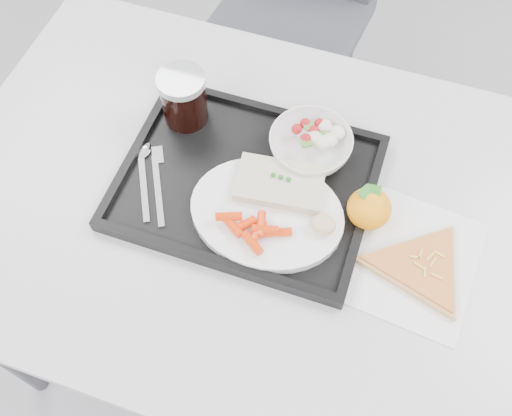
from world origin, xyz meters
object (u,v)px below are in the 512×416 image
table (265,223)px  dinner_plate (267,213)px  salad_bowl (310,145)px  tangerine (369,209)px  pizza_slice (420,267)px  cola_glass (184,97)px  tray (247,183)px

table → dinner_plate: dinner_plate is taller
salad_bowl → tangerine: bearing=-35.1°
table → pizza_slice: size_ratio=4.54×
cola_glass → tangerine: 0.40m
cola_glass → pizza_slice: 0.52m
dinner_plate → tangerine: (0.17, 0.06, 0.01)m
table → cola_glass: cola_glass is taller
pizza_slice → tangerine: bearing=147.8°
table → cola_glass: (-0.20, 0.13, 0.14)m
table → dinner_plate: 0.10m
tray → cola_glass: 0.20m
dinner_plate → cola_glass: size_ratio=2.50×
dinner_plate → cola_glass: bearing=143.8°
pizza_slice → table: bearing=172.8°
dinner_plate → pizza_slice: (0.27, -0.01, -0.01)m
tray → dinner_plate: (0.06, -0.05, 0.02)m
salad_bowl → tangerine: (0.13, -0.09, -0.00)m
table → salad_bowl: salad_bowl is taller
cola_glass → salad_bowl: bearing=-1.3°
salad_bowl → cola_glass: 0.25m
table → dinner_plate: (0.01, -0.03, 0.09)m
table → pizza_slice: 0.30m
table → cola_glass: size_ratio=11.11×
tray → tangerine: tangerine is taller
cola_glass → tangerine: size_ratio=1.11×
tangerine → table: bearing=-169.9°
tangerine → salad_bowl: bearing=144.9°
table → pizza_slice: bearing=-7.2°
table → pizza_slice: pizza_slice is taller
cola_glass → tangerine: (0.38, -0.10, -0.04)m
salad_bowl → cola_glass: bearing=178.7°
table → dinner_plate: bearing=-68.4°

